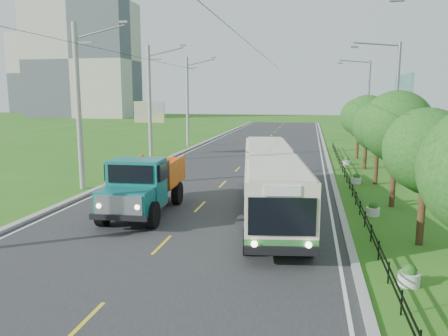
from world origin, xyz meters
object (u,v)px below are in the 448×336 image
(bus, at_px, (270,176))
(dump_truck, at_px, (144,181))
(pole_mid, at_px, (150,103))
(pole_far, at_px, (188,101))
(planter_front, at_px, (409,276))
(tree_fourth, at_px, (379,129))
(streetlight_mid, at_px, (393,109))
(billboard_right, at_px, (402,101))
(tree_second, at_px, (426,154))
(streetlight_far, at_px, (366,105))
(planter_far, at_px, (347,161))
(tree_third, at_px, (397,130))
(billboard_left, at_px, (149,116))
(pole_near, at_px, (79,106))
(planter_mid, at_px, (356,179))
(tree_back, at_px, (359,119))
(tree_fifth, at_px, (367,120))
(planter_near, at_px, (373,210))

(bus, xyz_separation_m, dump_truck, (-5.99, -1.66, -0.18))
(pole_mid, bearing_deg, pole_far, 90.00)
(planter_front, bearing_deg, tree_fourth, 85.55)
(streetlight_mid, bearing_deg, billboard_right, 74.56)
(streetlight_mid, distance_m, billboard_right, 6.24)
(tree_second, bearing_deg, planter_front, -106.88)
(streetlight_far, xyz_separation_m, planter_far, (-2.04, -6.00, -4.62))
(tree_third, xyz_separation_m, bus, (-6.23, -2.20, -2.21))
(pole_mid, relative_size, planter_far, 14.93)
(tree_third, relative_size, billboard_left, 1.15)
(pole_near, xyz_separation_m, planter_mid, (16.86, 5.00, -4.81))
(tree_second, xyz_separation_m, billboard_left, (-19.36, 21.86, 0.35))
(planter_mid, relative_size, bus, 0.04)
(tree_third, bearing_deg, billboard_left, 140.67)
(tree_third, bearing_deg, bus, -160.55)
(tree_third, height_order, tree_back, tree_third)
(tree_back, bearing_deg, tree_third, -90.00)
(pole_near, bearing_deg, tree_third, -2.71)
(tree_third, bearing_deg, tree_fourth, 90.00)
(streetlight_far, bearing_deg, tree_fifth, -95.71)
(streetlight_mid, xyz_separation_m, dump_truck, (-13.01, -9.72, -3.31))
(pole_near, distance_m, pole_mid, 12.00)
(billboard_left, distance_m, bus, 22.42)
(tree_fifth, distance_m, planter_mid, 7.21)
(tree_second, xyz_separation_m, dump_truck, (-12.22, 2.14, -1.92))
(pole_near, height_order, tree_second, pole_near)
(billboard_left, xyz_separation_m, bus, (13.12, -18.06, -2.10))
(tree_fourth, height_order, streetlight_far, streetlight_far)
(tree_third, xyz_separation_m, planter_far, (-1.26, 13.86, -3.70))
(pole_far, bearing_deg, tree_third, -53.91)
(streetlight_far, xyz_separation_m, billboard_right, (1.66, -8.00, 0.44))
(tree_third, distance_m, planter_far, 14.40)
(planter_mid, relative_size, billboard_right, 0.09)
(tree_back, relative_size, billboard_left, 1.06)
(tree_fourth, height_order, streetlight_mid, streetlight_mid)
(tree_second, relative_size, billboard_right, 0.73)
(planter_mid, xyz_separation_m, billboard_right, (3.70, 6.00, 5.06))
(tree_third, distance_m, billboard_right, 12.18)
(tree_fourth, relative_size, planter_front, 8.06)
(pole_far, xyz_separation_m, bus, (11.89, -27.06, -3.32))
(pole_far, distance_m, billboard_right, 24.33)
(planter_near, distance_m, planter_far, 16.00)
(tree_back, relative_size, billboard_right, 0.75)
(planter_near, height_order, billboard_right, billboard_right)
(pole_mid, distance_m, bus, 19.47)
(streetlight_mid, height_order, planter_mid, streetlight_mid)
(tree_third, distance_m, planter_front, 10.87)
(pole_far, height_order, billboard_right, pole_far)
(tree_back, bearing_deg, pole_mid, -164.16)
(tree_third, bearing_deg, dump_truck, -162.47)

